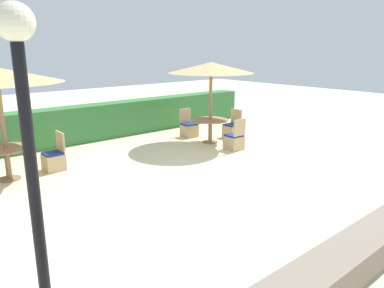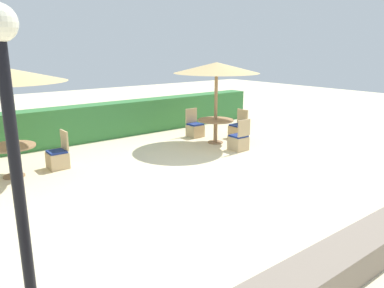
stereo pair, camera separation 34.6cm
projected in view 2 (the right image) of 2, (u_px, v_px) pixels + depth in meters
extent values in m
plane|color=beige|center=(210.00, 191.00, 7.80)|extent=(40.00, 40.00, 0.00)
cube|color=#387A3D|center=(93.00, 122.00, 12.05)|extent=(13.00, 0.70, 1.13)
cube|color=gray|center=(366.00, 247.00, 5.21)|extent=(10.00, 0.56, 0.44)
cylinder|color=black|center=(19.00, 192.00, 3.80)|extent=(0.12, 0.12, 3.00)
cylinder|color=#93704C|center=(216.00, 105.00, 11.46)|extent=(0.10, 0.10, 2.40)
cone|color=tan|center=(216.00, 68.00, 11.18)|extent=(2.59, 2.59, 0.32)
cylinder|color=#93704C|center=(215.00, 142.00, 11.76)|extent=(0.48, 0.48, 0.03)
cylinder|color=#93704C|center=(215.00, 132.00, 11.67)|extent=(0.12, 0.12, 0.70)
cylinder|color=#93704C|center=(216.00, 120.00, 11.58)|extent=(1.11, 1.11, 0.04)
cube|color=tan|center=(238.00, 132.00, 12.35)|extent=(0.46, 0.46, 0.40)
cube|color=navy|center=(238.00, 125.00, 12.29)|extent=(0.42, 0.42, 0.05)
cube|color=tan|center=(243.00, 117.00, 12.35)|extent=(0.04, 0.46, 0.48)
cube|color=tan|center=(195.00, 131.00, 12.50)|extent=(0.46, 0.46, 0.40)
cube|color=navy|center=(195.00, 124.00, 12.44)|extent=(0.42, 0.42, 0.05)
cube|color=tan|center=(191.00, 116.00, 12.54)|extent=(0.46, 0.04, 0.48)
cube|color=tan|center=(238.00, 143.00, 10.89)|extent=(0.46, 0.46, 0.40)
cube|color=navy|center=(238.00, 136.00, 10.83)|extent=(0.42, 0.42, 0.05)
cube|color=tan|center=(244.00, 128.00, 10.61)|extent=(0.46, 0.04, 0.48)
cylinder|color=#93704C|center=(8.00, 126.00, 8.38)|extent=(0.10, 0.10, 2.43)
cone|color=tan|center=(1.00, 74.00, 8.10)|extent=(2.76, 2.76, 0.32)
cylinder|color=#93704C|center=(14.00, 176.00, 8.68)|extent=(0.48, 0.48, 0.03)
cylinder|color=#93704C|center=(12.00, 162.00, 8.60)|extent=(0.12, 0.12, 0.70)
cylinder|color=#93704C|center=(11.00, 147.00, 8.51)|extent=(1.08, 1.08, 0.04)
cube|color=tan|center=(58.00, 160.00, 9.25)|extent=(0.46, 0.46, 0.40)
cube|color=navy|center=(57.00, 152.00, 9.19)|extent=(0.42, 0.42, 0.05)
cube|color=tan|center=(64.00, 140.00, 9.25)|extent=(0.04, 0.46, 0.48)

